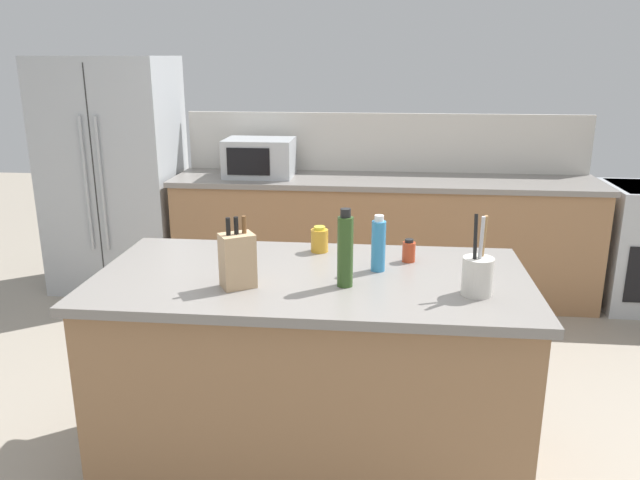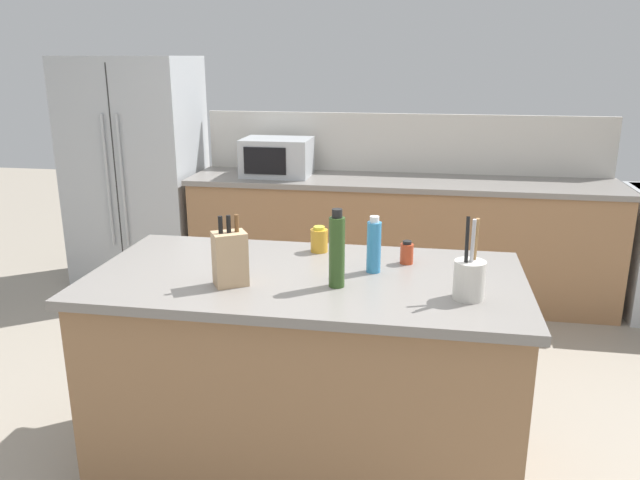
% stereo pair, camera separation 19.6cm
% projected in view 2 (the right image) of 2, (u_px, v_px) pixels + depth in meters
% --- Properties ---
extents(ground_plane, '(14.00, 14.00, 0.00)m').
position_uv_depth(ground_plane, '(307.00, 463.00, 2.92)').
color(ground_plane, gray).
extents(back_counter_run, '(3.22, 0.66, 0.94)m').
position_uv_depth(back_counter_run, '(399.00, 239.00, 4.82)').
color(back_counter_run, '#936B47').
rests_on(back_counter_run, ground_plane).
extents(wall_backsplash, '(3.18, 0.03, 0.46)m').
position_uv_depth(wall_backsplash, '(404.00, 143.00, 4.92)').
color(wall_backsplash, beige).
rests_on(wall_backsplash, back_counter_run).
extents(kitchen_island, '(1.84, 0.93, 0.94)m').
position_uv_depth(kitchen_island, '(307.00, 373.00, 2.79)').
color(kitchen_island, '#936B47').
rests_on(kitchen_island, ground_plane).
extents(refrigerator, '(0.99, 0.75, 1.83)m').
position_uv_depth(refrigerator, '(137.00, 173.00, 5.09)').
color(refrigerator, '#ADB2B7').
rests_on(refrigerator, ground_plane).
extents(microwave, '(0.52, 0.39, 0.29)m').
position_uv_depth(microwave, '(277.00, 157.00, 4.80)').
color(microwave, '#ADB2B7').
rests_on(microwave, back_counter_run).
extents(knife_block, '(0.16, 0.15, 0.29)m').
position_uv_depth(knife_block, '(230.00, 258.00, 2.50)').
color(knife_block, tan).
rests_on(knife_block, kitchen_island).
extents(utensil_crock, '(0.12, 0.12, 0.32)m').
position_uv_depth(utensil_crock, '(469.00, 278.00, 2.37)').
color(utensil_crock, beige).
rests_on(utensil_crock, kitchen_island).
extents(honey_jar, '(0.08, 0.08, 0.12)m').
position_uv_depth(honey_jar, '(319.00, 240.00, 2.95)').
color(honey_jar, gold).
rests_on(honey_jar, kitchen_island).
extents(olive_oil_bottle, '(0.06, 0.06, 0.32)m').
position_uv_depth(olive_oil_bottle, '(337.00, 251.00, 2.47)').
color(olive_oil_bottle, '#2D4C1E').
rests_on(olive_oil_bottle, kitchen_island).
extents(dish_soap_bottle, '(0.06, 0.06, 0.25)m').
position_uv_depth(dish_soap_bottle, '(374.00, 246.00, 2.65)').
color(dish_soap_bottle, '#3384BC').
rests_on(dish_soap_bottle, kitchen_island).
extents(spice_jar_paprika, '(0.06, 0.06, 0.10)m').
position_uv_depth(spice_jar_paprika, '(407.00, 253.00, 2.78)').
color(spice_jar_paprika, '#B73D1E').
rests_on(spice_jar_paprika, kitchen_island).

